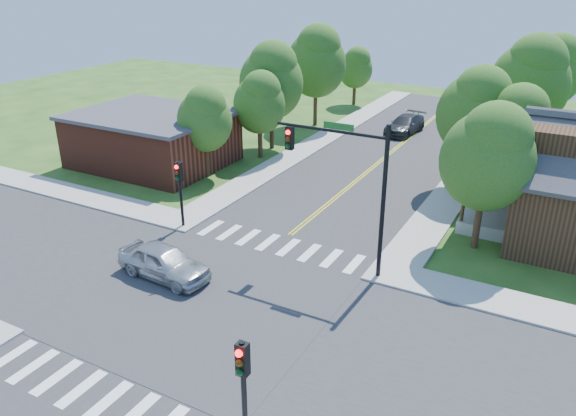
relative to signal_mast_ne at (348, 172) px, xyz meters
The scene contains 24 objects.
ground 8.37m from the signal_mast_ne, 125.00° to the right, with size 100.00×100.00×0.00m, color #264816.
road_ns 8.36m from the signal_mast_ne, 125.00° to the right, with size 10.00×90.00×0.04m, color #2D2D30.
road_ew 8.36m from the signal_mast_ne, 125.00° to the right, with size 90.00×10.00×0.04m, color #2D2D30.
intersection_patch 8.37m from the signal_mast_ne, 125.00° to the right, with size 10.20×10.20×0.06m, color #2D2D30.
sidewalk_nw 22.73m from the signal_mast_ne, 152.60° to the left, with size 40.00×40.00×0.14m.
crosswalk_north 6.23m from the signal_mast_ne, behind, with size 8.85×2.00×0.01m.
crosswalk_south 13.32m from the signal_mast_ne, 108.36° to the right, with size 8.85×2.00×0.01m.
centerline 8.34m from the signal_mast_ne, 125.00° to the right, with size 0.30×90.00×0.01m.
signal_mast_ne is the anchor object (origin of this frame).
signal_pole_se 11.55m from the signal_mast_ne, 81.44° to the right, with size 0.34×0.42×3.80m.
signal_pole_nw 9.76m from the signal_mast_ne, behind, with size 0.34×0.42×3.80m.
building_nw 19.87m from the signal_mast_ne, 157.21° to the left, with size 10.40×8.40×3.73m.
tree_e_a 7.20m from the signal_mast_ne, 45.94° to the left, with size 4.45×4.23×7.56m.
tree_e_b 13.31m from the signal_mast_ne, 67.23° to the left, with size 4.23×4.02×7.19m.
tree_e_c 20.78m from the signal_mast_ne, 76.48° to the left, with size 5.38×5.11×9.14m.
tree_e_d 29.56m from the signal_mast_ne, 79.17° to the left, with size 4.91×4.67×8.35m.
tree_w_a 14.97m from the signal_mast_ne, 151.11° to the left, with size 3.67×3.48×6.23m.
tree_w_b 19.34m from the signal_mast_ne, 130.07° to the left, with size 4.86×4.61×8.26m.
tree_w_c 25.77m from the signal_mast_ne, 119.00° to the left, with size 5.17×4.91×8.79m.
tree_w_d 34.06m from the signal_mast_ne, 111.60° to the left, with size 3.45×3.28×5.86m.
tree_house 13.43m from the signal_mast_ne, 77.95° to the left, with size 4.65×4.41×7.90m.
tree_bldg 17.28m from the signal_mast_ne, 134.19° to the left, with size 3.81×3.62×6.48m.
car_silver 9.24m from the signal_mast_ne, 146.05° to the right, with size 4.70×2.15×1.56m, color silver.
car_dgrey 24.54m from the signal_mast_ne, 101.20° to the left, with size 2.56×5.27×1.48m, color #2B2D2F.
Camera 1 is at (12.67, -15.96, 13.19)m, focal length 35.00 mm.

